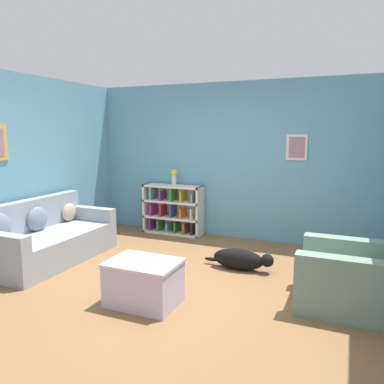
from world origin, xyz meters
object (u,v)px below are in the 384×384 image
(couch, at_px, (48,239))
(recliner_chair, at_px, (359,275))
(vase, at_px, (174,176))
(coffee_table, at_px, (144,281))
(dog, at_px, (241,259))
(bookshelf, at_px, (173,210))

(couch, xyz_separation_m, recliner_chair, (3.98, 0.14, 0.04))
(recliner_chair, relative_size, vase, 3.73)
(couch, relative_size, coffee_table, 2.50)
(coffee_table, height_order, dog, coffee_table)
(couch, xyz_separation_m, dog, (2.59, 0.70, -0.16))
(couch, relative_size, vase, 6.63)
(bookshelf, relative_size, coffee_table, 1.45)
(dog, bearing_deg, recliner_chair, -22.09)
(recliner_chair, distance_m, coffee_table, 2.20)
(recliner_chair, xyz_separation_m, vase, (-2.97, 1.83, 0.68))
(dog, bearing_deg, couch, -164.77)
(recliner_chair, xyz_separation_m, coffee_table, (-2.05, -0.79, -0.10))
(couch, bearing_deg, recliner_chair, 1.99)
(couch, bearing_deg, vase, 62.66)
(bookshelf, distance_m, recliner_chair, 3.52)
(vase, bearing_deg, couch, -117.34)
(couch, xyz_separation_m, vase, (1.02, 1.96, 0.72))
(recliner_chair, height_order, dog, recliner_chair)
(recliner_chair, distance_m, dog, 1.52)
(bookshelf, bearing_deg, vase, -36.13)
(recliner_chair, bearing_deg, coffee_table, -158.89)
(coffee_table, relative_size, dog, 0.77)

